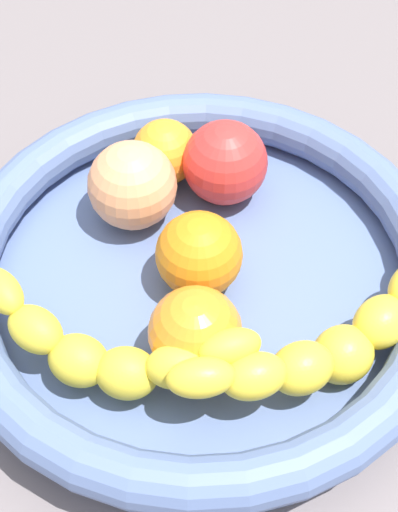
{
  "coord_description": "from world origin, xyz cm",
  "views": [
    {
      "loc": [
        1.27,
        -34.73,
        51.46
      ],
      "look_at": [
        0.0,
        0.0,
        8.35
      ],
      "focal_mm": 53.72,
      "sensor_mm": 36.0,
      "label": 1
    }
  ],
  "objects_px": {
    "banana_draped_left": "(106,350)",
    "peach_blush": "(132,185)",
    "banana_draped_right": "(338,336)",
    "tomato_red": "(225,163)",
    "fruit_bowl": "(199,275)",
    "orange_front": "(165,152)",
    "orange_mid_right": "(197,333)",
    "orange_mid_left": "(203,250)"
  },
  "relations": [
    {
      "from": "banana_draped_left",
      "to": "banana_draped_right",
      "type": "distance_m",
      "value": 0.15
    },
    {
      "from": "orange_mid_left",
      "to": "orange_mid_right",
      "type": "xyz_separation_m",
      "value": [
        -0.0,
        -0.07,
        0.0
      ]
    },
    {
      "from": "banana_draped_left",
      "to": "peach_blush",
      "type": "bearing_deg",
      "value": 88.43
    },
    {
      "from": "orange_front",
      "to": "tomato_red",
      "type": "relative_size",
      "value": 0.79
    },
    {
      "from": "orange_mid_right",
      "to": "tomato_red",
      "type": "xyz_separation_m",
      "value": [
        0.02,
        0.16,
        0.0
      ]
    },
    {
      "from": "fruit_bowl",
      "to": "peach_blush",
      "type": "distance_m",
      "value": 0.09
    },
    {
      "from": "orange_front",
      "to": "peach_blush",
      "type": "bearing_deg",
      "value": -115.42
    },
    {
      "from": "orange_mid_left",
      "to": "peach_blush",
      "type": "xyz_separation_m",
      "value": [
        -0.06,
        0.06,
        0.0
      ]
    },
    {
      "from": "banana_draped_left",
      "to": "banana_draped_right",
      "type": "bearing_deg",
      "value": 6.26
    },
    {
      "from": "orange_front",
      "to": "orange_mid_left",
      "type": "distance_m",
      "value": 0.11
    },
    {
      "from": "banana_draped_right",
      "to": "tomato_red",
      "type": "height_order",
      "value": "tomato_red"
    },
    {
      "from": "banana_draped_left",
      "to": "fruit_bowl",
      "type": "bearing_deg",
      "value": 55.25
    },
    {
      "from": "orange_mid_left",
      "to": "orange_mid_right",
      "type": "height_order",
      "value": "same"
    },
    {
      "from": "peach_blush",
      "to": "fruit_bowl",
      "type": "bearing_deg",
      "value": -49.95
    },
    {
      "from": "peach_blush",
      "to": "tomato_red",
      "type": "bearing_deg",
      "value": 21.83
    },
    {
      "from": "banana_draped_left",
      "to": "tomato_red",
      "type": "xyz_separation_m",
      "value": [
        0.08,
        0.18,
        0.0
      ]
    },
    {
      "from": "peach_blush",
      "to": "orange_mid_left",
      "type": "bearing_deg",
      "value": -46.66
    },
    {
      "from": "banana_draped_right",
      "to": "orange_front",
      "type": "xyz_separation_m",
      "value": [
        -0.13,
        0.18,
        -0.01
      ]
    },
    {
      "from": "orange_mid_right",
      "to": "banana_draped_right",
      "type": "bearing_deg",
      "value": 0.24
    },
    {
      "from": "banana_draped_left",
      "to": "tomato_red",
      "type": "height_order",
      "value": "tomato_red"
    },
    {
      "from": "fruit_bowl",
      "to": "banana_draped_left",
      "type": "relative_size",
      "value": 1.86
    },
    {
      "from": "banana_draped_left",
      "to": "tomato_red",
      "type": "distance_m",
      "value": 0.19
    },
    {
      "from": "fruit_bowl",
      "to": "banana_draped_right",
      "type": "distance_m",
      "value": 0.12
    },
    {
      "from": "fruit_bowl",
      "to": "orange_mid_left",
      "type": "xyz_separation_m",
      "value": [
        0.0,
        0.0,
        0.02
      ]
    },
    {
      "from": "banana_draped_left",
      "to": "tomato_red",
      "type": "bearing_deg",
      "value": 66.87
    },
    {
      "from": "tomato_red",
      "to": "banana_draped_right",
      "type": "bearing_deg",
      "value": -64.08
    },
    {
      "from": "banana_draped_right",
      "to": "tomato_red",
      "type": "distance_m",
      "value": 0.18
    },
    {
      "from": "fruit_bowl",
      "to": "orange_mid_left",
      "type": "relative_size",
      "value": 5.86
    },
    {
      "from": "peach_blush",
      "to": "tomato_red",
      "type": "xyz_separation_m",
      "value": [
        0.07,
        0.03,
        -0.0
      ]
    },
    {
      "from": "banana_draped_left",
      "to": "banana_draped_right",
      "type": "xyz_separation_m",
      "value": [
        0.15,
        0.02,
        -0.0
      ]
    },
    {
      "from": "fruit_bowl",
      "to": "peach_blush",
      "type": "height_order",
      "value": "peach_blush"
    },
    {
      "from": "fruit_bowl",
      "to": "tomato_red",
      "type": "relative_size",
      "value": 5.47
    },
    {
      "from": "banana_draped_left",
      "to": "orange_front",
      "type": "distance_m",
      "value": 0.2
    },
    {
      "from": "orange_front",
      "to": "orange_mid_right",
      "type": "bearing_deg",
      "value": -79.51
    },
    {
      "from": "orange_front",
      "to": "tomato_red",
      "type": "xyz_separation_m",
      "value": [
        0.05,
        -0.02,
        0.01
      ]
    },
    {
      "from": "fruit_bowl",
      "to": "banana_draped_left",
      "type": "height_order",
      "value": "banana_draped_left"
    },
    {
      "from": "orange_front",
      "to": "banana_draped_right",
      "type": "bearing_deg",
      "value": -54.45
    },
    {
      "from": "orange_front",
      "to": "orange_mid_left",
      "type": "height_order",
      "value": "orange_mid_left"
    },
    {
      "from": "banana_draped_right",
      "to": "orange_mid_right",
      "type": "relative_size",
      "value": 3.26
    },
    {
      "from": "orange_mid_right",
      "to": "orange_mid_left",
      "type": "bearing_deg",
      "value": 88.58
    },
    {
      "from": "orange_front",
      "to": "tomato_red",
      "type": "distance_m",
      "value": 0.05
    },
    {
      "from": "fruit_bowl",
      "to": "orange_mid_right",
      "type": "relative_size",
      "value": 5.85
    }
  ]
}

